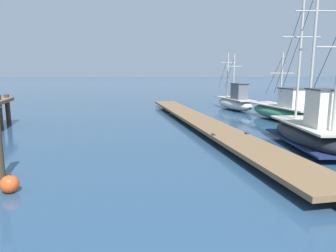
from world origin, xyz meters
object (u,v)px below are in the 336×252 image
(mooring_buoy, at_px, (10,184))
(fishing_boat_2, at_px, (235,101))
(fishing_boat_0, at_px, (284,110))
(fishing_boat_1, at_px, (311,131))

(mooring_buoy, bearing_deg, fishing_boat_2, 52.70)
(fishing_boat_0, relative_size, fishing_boat_1, 0.93)
(fishing_boat_1, bearing_deg, mooring_buoy, -163.25)
(fishing_boat_2, distance_m, mooring_buoy, 20.95)
(fishing_boat_0, distance_m, mooring_buoy, 17.25)
(fishing_boat_1, xyz_separation_m, mooring_buoy, (-11.01, -3.31, -0.48))
(fishing_boat_0, relative_size, mooring_buoy, 12.09)
(fishing_boat_1, height_order, fishing_boat_2, fishing_boat_1)
(fishing_boat_1, relative_size, fishing_boat_2, 1.09)
(fishing_boat_1, bearing_deg, fishing_boat_0, 69.09)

